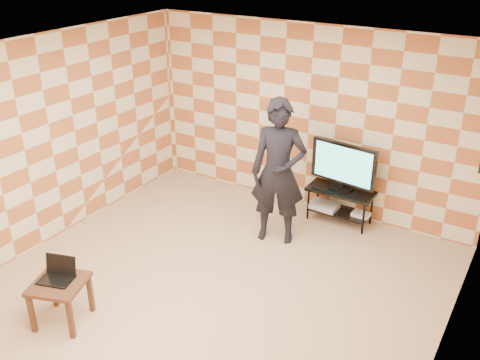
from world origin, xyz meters
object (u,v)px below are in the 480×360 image
tv_stand (340,198)px  side_table (59,289)px  person (278,172)px  tv (343,165)px

tv_stand → side_table: bearing=-115.4°
tv_stand → person: person is taller
tv → person: bearing=-122.5°
tv → side_table: bearing=-115.5°
side_table → tv: bearing=64.5°
person → tv: bearing=38.9°
tv_stand → tv: (0.00, -0.00, 0.52)m
tv → side_table: size_ratio=1.44×
person → tv_stand: bearing=39.0°
tv_stand → tv: 0.52m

